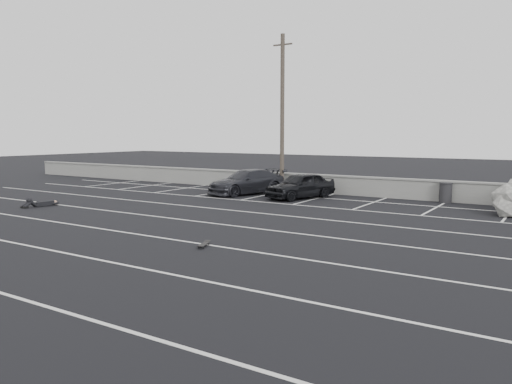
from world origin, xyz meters
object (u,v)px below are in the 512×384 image
Objects in this scene: skateboard at (204,244)px; car_right at (247,182)px; trash_bin at (446,192)px; utility_pole at (282,113)px; person at (46,201)px; car_left at (300,185)px.

car_right is at bearing 97.92° from skateboard.
car_right is 10.42m from trash_bin.
person is at bearing -121.61° from utility_pole.
person is (-8.79, -8.82, -0.46)m from car_left.
utility_pole is at bearing 64.92° from person.
utility_pole is at bearing 90.12° from skateboard.
car_right is 4.69× the size of trash_bin.
car_left is 0.85× the size of car_right.
skateboard is at bearing -6.68° from person.
car_right is 0.53× the size of utility_pole.
utility_pole is at bearing 158.52° from car_left.
skateboard is (11.53, -2.71, -0.15)m from person.
utility_pole is 12.52× the size of skateboard.
car_left is at bearing -161.14° from trash_bin.
trash_bin is 14.42m from skateboard.
car_right reaches higher than skateboard.
trash_bin is at bearing 38.52° from car_left.
car_left is 1.78× the size of person.
utility_pole is 9.81m from trash_bin.
car_right is 13.16m from skateboard.
car_left is 4.80m from utility_pole.
trash_bin reaches higher than skateboard.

